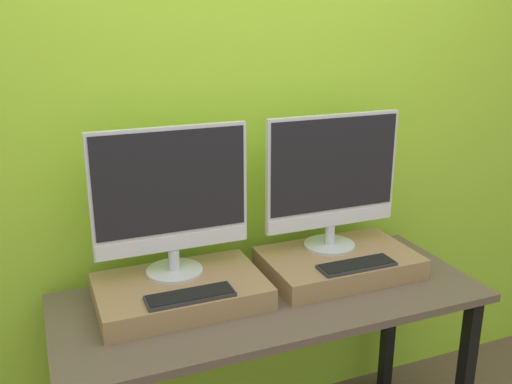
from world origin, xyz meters
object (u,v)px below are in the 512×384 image
object	(u,v)px
keyboard_left	(190,296)
keyboard_right	(357,265)
monitor_right	(332,178)
monitor_left	(171,197)

from	to	relation	value
keyboard_left	keyboard_right	distance (m)	0.64
keyboard_left	monitor_right	distance (m)	0.73
monitor_left	keyboard_left	bearing A→B (deg)	-90.00
monitor_left	keyboard_right	xyz separation A→B (m)	(0.64, -0.21, -0.28)
keyboard_left	monitor_left	bearing A→B (deg)	90.00
monitor_left	keyboard_right	world-z (taller)	monitor_left
monitor_right	keyboard_right	size ratio (longest dim) A/B	1.88
monitor_left	monitor_right	bearing A→B (deg)	0.00
monitor_left	keyboard_right	bearing A→B (deg)	-17.88
monitor_right	keyboard_right	world-z (taller)	monitor_right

